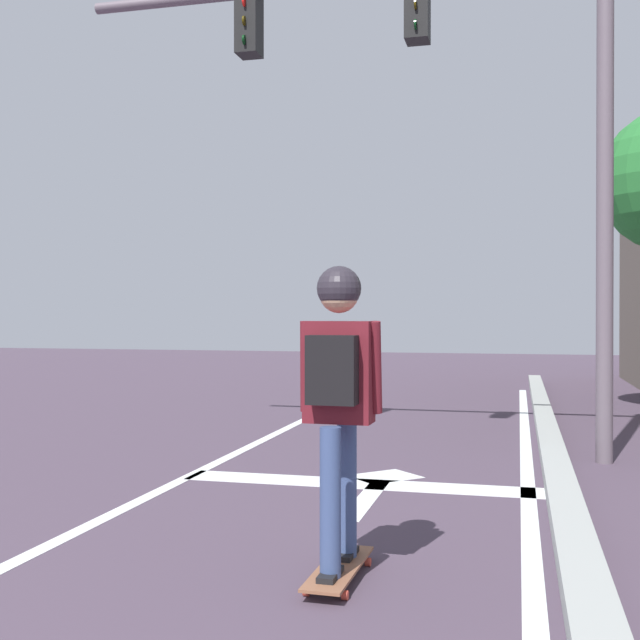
% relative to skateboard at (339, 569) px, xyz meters
% --- Properties ---
extents(lane_line_center, '(0.12, 20.00, 0.01)m').
position_rel_skateboard_xyz_m(lane_line_center, '(-1.88, 1.23, -0.06)').
color(lane_line_center, silver).
rests_on(lane_line_center, ground).
extents(lane_line_curbside, '(0.12, 20.00, 0.01)m').
position_rel_skateboard_xyz_m(lane_line_curbside, '(1.01, 1.23, -0.06)').
color(lane_line_curbside, silver).
rests_on(lane_line_curbside, ground).
extents(stop_bar, '(3.05, 0.40, 0.01)m').
position_rel_skateboard_xyz_m(stop_bar, '(-0.36, 2.40, -0.06)').
color(stop_bar, silver).
rests_on(stop_bar, ground).
extents(lane_arrow_stem, '(0.16, 1.40, 0.01)m').
position_rel_skateboard_xyz_m(lane_arrow_stem, '(-0.21, 1.89, -0.06)').
color(lane_arrow_stem, silver).
rests_on(lane_arrow_stem, ground).
extents(lane_arrow_head, '(0.71, 0.71, 0.01)m').
position_rel_skateboard_xyz_m(lane_arrow_head, '(-0.21, 2.74, -0.06)').
color(lane_arrow_head, silver).
rests_on(lane_arrow_head, ground).
extents(curb_strip, '(0.24, 24.00, 0.14)m').
position_rel_skateboard_xyz_m(curb_strip, '(1.26, 1.23, 0.01)').
color(curb_strip, '#9A9F9B').
rests_on(curb_strip, ground).
extents(skateboard, '(0.25, 0.81, 0.08)m').
position_rel_skateboard_xyz_m(skateboard, '(0.00, 0.00, 0.00)').
color(skateboard, brown).
rests_on(skateboard, ground).
extents(skater, '(0.45, 0.61, 1.62)m').
position_rel_skateboard_xyz_m(skater, '(-0.00, -0.02, 1.03)').
color(skater, '#374A77').
rests_on(skater, skateboard).
extents(traffic_signal_mast, '(5.49, 0.34, 5.15)m').
position_rel_skateboard_xyz_m(traffic_signal_mast, '(0.23, 3.90, 3.69)').
color(traffic_signal_mast, '#61565F').
rests_on(traffic_signal_mast, ground).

